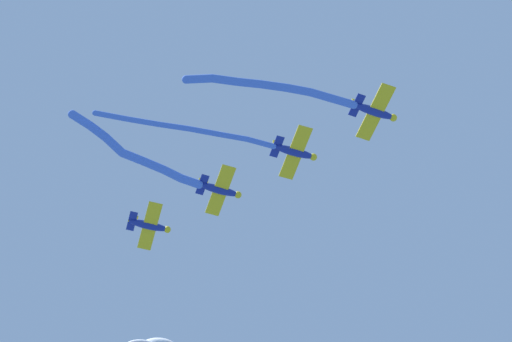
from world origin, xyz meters
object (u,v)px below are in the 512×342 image
Objects in this scene: airplane_lead at (375,112)px; airplane_right_wing at (220,190)px; airplane_slot at (150,225)px; airplane_left_wing at (295,152)px.

airplane_lead is 19.31m from airplane_right_wing.
airplane_right_wing is (-18.01, 6.93, 0.50)m from airplane_lead.
airplane_slot reaches higher than airplane_lead.
airplane_lead is 0.99× the size of airplane_left_wing.
airplane_slot is (-9.00, 3.46, 0.25)m from airplane_right_wing.
airplane_left_wing reaches higher than airplane_lead.
airplane_left_wing is at bearing -49.98° from airplane_right_wing.
airplane_right_wing reaches higher than airplane_lead.
airplane_left_wing is 19.31m from airplane_slot.
airplane_lead is at bearing -49.97° from airplane_right_wing.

